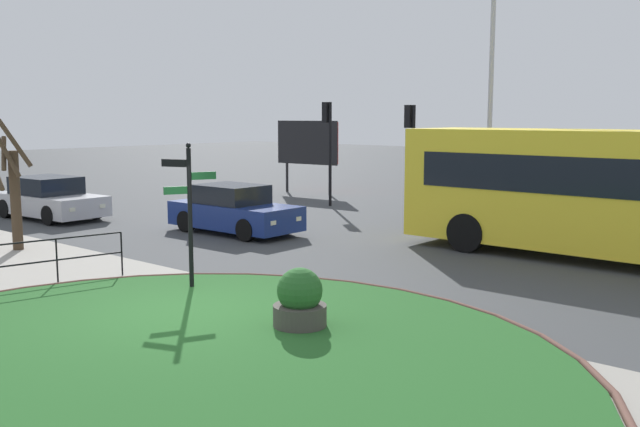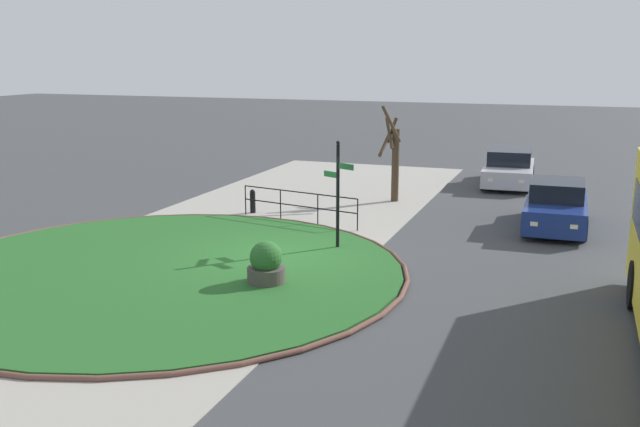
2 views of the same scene
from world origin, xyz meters
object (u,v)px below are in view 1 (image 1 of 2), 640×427
at_px(lamppost_tall, 491,84).
at_px(traffic_light_far, 328,130).
at_px(traffic_light_near, 411,135).
at_px(car_near_lane, 49,199).
at_px(street_tree_bare, 13,189).
at_px(car_far_lane, 234,211).
at_px(signpost_directional, 189,207).
at_px(bus_yellow, 617,192).
at_px(billboard_left, 308,144).
at_px(planter_near_signpost, 300,303).

bearing_deg(lamppost_tall, traffic_light_far, -173.76).
bearing_deg(traffic_light_near, car_near_lane, 53.64).
bearing_deg(traffic_light_near, street_tree_bare, 80.97).
xyz_separation_m(car_far_lane, traffic_light_near, (1.94, 6.47, 2.14)).
relative_size(car_far_lane, lamppost_tall, 0.50).
xyz_separation_m(signpost_directional, traffic_light_near, (-2.62, 11.84, 1.11)).
distance_m(signpost_directional, traffic_light_near, 12.17).
xyz_separation_m(car_near_lane, traffic_light_far, (4.96, 8.79, 2.25)).
xyz_separation_m(bus_yellow, traffic_light_far, (-12.00, 3.74, 1.22)).
bearing_deg(car_near_lane, street_tree_bare, -39.28).
bearing_deg(traffic_light_far, car_far_lane, 113.16).
xyz_separation_m(car_far_lane, street_tree_bare, (-2.20, -5.57, 0.93)).
distance_m(signpost_directional, traffic_light_far, 13.84).
bearing_deg(car_far_lane, signpost_directional, -50.22).
relative_size(car_near_lane, billboard_left, 1.32).
relative_size(signpost_directional, billboard_left, 0.88).
distance_m(car_far_lane, billboard_left, 11.00).
height_order(bus_yellow, car_far_lane, bus_yellow).
distance_m(traffic_light_near, traffic_light_far, 3.96).
height_order(car_near_lane, planter_near_signpost, car_near_lane).
bearing_deg(street_tree_bare, billboard_left, 102.11).
bearing_deg(traffic_light_near, car_far_lane, 83.24).
relative_size(car_near_lane, car_far_lane, 1.06).
relative_size(car_near_lane, planter_near_signpost, 4.20).
distance_m(bus_yellow, traffic_light_near, 8.84).
xyz_separation_m(traffic_light_near, lamppost_tall, (2.45, 0.98, 1.69)).
xyz_separation_m(traffic_light_far, billboard_left, (-3.41, 2.69, -0.70)).
relative_size(billboard_left, planter_near_signpost, 3.17).
xyz_separation_m(car_near_lane, car_far_lane, (6.97, 2.04, 0.01)).
relative_size(traffic_light_far, billboard_left, 1.19).
xyz_separation_m(signpost_directional, car_far_lane, (-4.56, 5.37, -1.03)).
bearing_deg(traffic_light_far, signpost_directional, 125.07).
height_order(lamppost_tall, planter_near_signpost, lamppost_tall).
distance_m(car_near_lane, traffic_light_far, 10.34).
xyz_separation_m(planter_near_signpost, street_tree_bare, (-10.19, 0.35, 1.12)).
bearing_deg(street_tree_bare, signpost_directional, 1.67).
bearing_deg(lamppost_tall, signpost_directional, -89.24).
bearing_deg(planter_near_signpost, car_far_lane, 143.47).
height_order(traffic_light_near, planter_near_signpost, traffic_light_near).
xyz_separation_m(traffic_light_near, traffic_light_far, (-3.95, 0.28, 0.10)).
height_order(signpost_directional, lamppost_tall, lamppost_tall).
distance_m(car_far_lane, traffic_light_far, 7.39).
height_order(car_far_lane, lamppost_tall, lamppost_tall).
bearing_deg(car_far_lane, billboard_left, 119.26).
bearing_deg(car_far_lane, planter_near_signpost, -37.12).
distance_m(bus_yellow, lamppost_tall, 7.68).
bearing_deg(billboard_left, car_near_lane, -101.26).
distance_m(signpost_directional, street_tree_bare, 6.77).
distance_m(signpost_directional, billboard_left, 17.87).
distance_m(traffic_light_near, street_tree_bare, 12.78).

